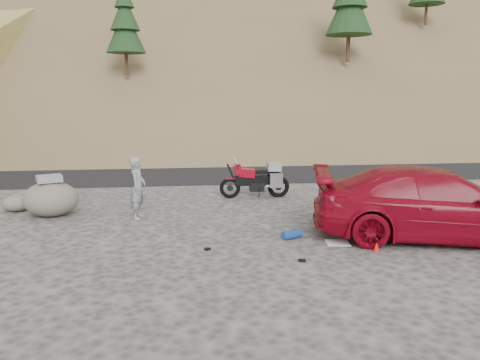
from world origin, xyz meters
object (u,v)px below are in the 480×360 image
object	(u,v)px
boulder	(51,198)
motorcycle	(258,180)
red_car	(434,238)
man	(139,218)

from	to	relation	value
boulder	motorcycle	bearing A→B (deg)	15.66
motorcycle	boulder	distance (m)	6.07
red_car	boulder	distance (m)	9.67
man	boulder	bearing A→B (deg)	88.34
red_car	boulder	xyz separation A→B (m)	(-9.16, 3.05, 0.48)
motorcycle	red_car	world-z (taller)	motorcycle
red_car	man	bearing A→B (deg)	83.46
man	red_car	xyz separation A→B (m)	(6.82, -2.53, 0.00)
man	boulder	xyz separation A→B (m)	(-2.34, 0.52, 0.48)
man	red_car	distance (m)	7.27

